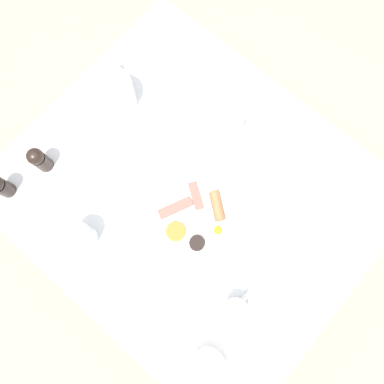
{
  "coord_description": "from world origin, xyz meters",
  "views": [
    {
      "loc": [
        -0.18,
        -0.16,
        1.8
      ],
      "look_at": [
        0.0,
        0.0,
        0.74
      ],
      "focal_mm": 35.0,
      "sensor_mm": 36.0,
      "label": 1
    }
  ],
  "objects_px": {
    "breakfast_plate": "(198,219)",
    "teapot_far": "(114,93)",
    "teacup_with_saucer_left": "(208,366)",
    "water_glass_tall": "(81,237)",
    "creamer_jug": "(236,308)",
    "salt_grinder": "(39,159)",
    "teapot_near": "(223,122)",
    "knife_by_plate": "(113,187)",
    "fork_by_plate": "(280,183)",
    "spoon_for_tea": "(126,271)"
  },
  "relations": [
    {
      "from": "breakfast_plate",
      "to": "teapot_far",
      "type": "distance_m",
      "value": 0.45
    },
    {
      "from": "teacup_with_saucer_left",
      "to": "water_glass_tall",
      "type": "distance_m",
      "value": 0.49
    },
    {
      "from": "creamer_jug",
      "to": "salt_grinder",
      "type": "relative_size",
      "value": 0.78
    },
    {
      "from": "teapot_far",
      "to": "creamer_jug",
      "type": "xyz_separation_m",
      "value": [
        -0.24,
        -0.68,
        -0.02
      ]
    },
    {
      "from": "teapot_near",
      "to": "teacup_with_saucer_left",
      "type": "bearing_deg",
      "value": 114.86
    },
    {
      "from": "water_glass_tall",
      "to": "knife_by_plate",
      "type": "relative_size",
      "value": 0.58
    },
    {
      "from": "water_glass_tall",
      "to": "creamer_jug",
      "type": "xyz_separation_m",
      "value": [
        0.14,
        -0.45,
        -0.02
      ]
    },
    {
      "from": "teapot_near",
      "to": "salt_grinder",
      "type": "distance_m",
      "value": 0.54
    },
    {
      "from": "breakfast_plate",
      "to": "fork_by_plate",
      "type": "bearing_deg",
      "value": -24.78
    },
    {
      "from": "teapot_far",
      "to": "teapot_near",
      "type": "bearing_deg",
      "value": 71.61
    },
    {
      "from": "breakfast_plate",
      "to": "teapot_far",
      "type": "xyz_separation_m",
      "value": [
        0.12,
        0.44,
        0.05
      ]
    },
    {
      "from": "breakfast_plate",
      "to": "teacup_with_saucer_left",
      "type": "height_order",
      "value": "teacup_with_saucer_left"
    },
    {
      "from": "breakfast_plate",
      "to": "creamer_jug",
      "type": "relative_size",
      "value": 3.16
    },
    {
      "from": "breakfast_plate",
      "to": "spoon_for_tea",
      "type": "height_order",
      "value": "breakfast_plate"
    },
    {
      "from": "breakfast_plate",
      "to": "fork_by_plate",
      "type": "height_order",
      "value": "breakfast_plate"
    },
    {
      "from": "creamer_jug",
      "to": "spoon_for_tea",
      "type": "relative_size",
      "value": 0.72
    },
    {
      "from": "teacup_with_saucer_left",
      "to": "creamer_jug",
      "type": "relative_size",
      "value": 1.72
    },
    {
      "from": "fork_by_plate",
      "to": "spoon_for_tea",
      "type": "relative_size",
      "value": 1.39
    },
    {
      "from": "teapot_near",
      "to": "teapot_far",
      "type": "distance_m",
      "value": 0.34
    },
    {
      "from": "teacup_with_saucer_left",
      "to": "teapot_near",
      "type": "bearing_deg",
      "value": 36.82
    },
    {
      "from": "water_glass_tall",
      "to": "teacup_with_saucer_left",
      "type": "bearing_deg",
      "value": -92.81
    },
    {
      "from": "salt_grinder",
      "to": "knife_by_plate",
      "type": "distance_m",
      "value": 0.22
    },
    {
      "from": "fork_by_plate",
      "to": "knife_by_plate",
      "type": "xyz_separation_m",
      "value": [
        -0.34,
        0.37,
        0.0
      ]
    },
    {
      "from": "teapot_near",
      "to": "teapot_far",
      "type": "height_order",
      "value": "same"
    },
    {
      "from": "spoon_for_tea",
      "to": "water_glass_tall",
      "type": "bearing_deg",
      "value": 93.87
    },
    {
      "from": "teapot_near",
      "to": "knife_by_plate",
      "type": "bearing_deg",
      "value": 58.28
    },
    {
      "from": "fork_by_plate",
      "to": "spoon_for_tea",
      "type": "height_order",
      "value": "same"
    },
    {
      "from": "teapot_near",
      "to": "knife_by_plate",
      "type": "relative_size",
      "value": 1.28
    },
    {
      "from": "teacup_with_saucer_left",
      "to": "knife_by_plate",
      "type": "xyz_separation_m",
      "value": [
        0.19,
        0.53,
        -0.03
      ]
    },
    {
      "from": "water_glass_tall",
      "to": "knife_by_plate",
      "type": "xyz_separation_m",
      "value": [
        0.16,
        0.05,
        -0.05
      ]
    },
    {
      "from": "knife_by_plate",
      "to": "salt_grinder",
      "type": "bearing_deg",
      "value": 112.53
    },
    {
      "from": "teapot_far",
      "to": "water_glass_tall",
      "type": "distance_m",
      "value": 0.44
    },
    {
      "from": "teapot_near",
      "to": "creamer_jug",
      "type": "relative_size",
      "value": 2.53
    },
    {
      "from": "teapot_near",
      "to": "teapot_far",
      "type": "bearing_deg",
      "value": 13.01
    },
    {
      "from": "fork_by_plate",
      "to": "breakfast_plate",
      "type": "bearing_deg",
      "value": 155.22
    },
    {
      "from": "breakfast_plate",
      "to": "fork_by_plate",
      "type": "distance_m",
      "value": 0.27
    },
    {
      "from": "teapot_far",
      "to": "salt_grinder",
      "type": "distance_m",
      "value": 0.29
    },
    {
      "from": "breakfast_plate",
      "to": "teapot_near",
      "type": "xyz_separation_m",
      "value": [
        0.26,
        0.13,
        0.05
      ]
    },
    {
      "from": "fork_by_plate",
      "to": "teacup_with_saucer_left",
      "type": "bearing_deg",
      "value": -162.85
    },
    {
      "from": "creamer_jug",
      "to": "spoon_for_tea",
      "type": "bearing_deg",
      "value": 112.78
    },
    {
      "from": "salt_grinder",
      "to": "water_glass_tall",
      "type": "bearing_deg",
      "value": -108.12
    },
    {
      "from": "teapot_near",
      "to": "creamer_jug",
      "type": "xyz_separation_m",
      "value": [
        -0.38,
        -0.37,
        -0.02
      ]
    },
    {
      "from": "teapot_near",
      "to": "water_glass_tall",
      "type": "bearing_deg",
      "value": 69.12
    },
    {
      "from": "teapot_near",
      "to": "breakfast_plate",
      "type": "bearing_deg",
      "value": 104.16
    },
    {
      "from": "teacup_with_saucer_left",
      "to": "teapot_far",
      "type": "bearing_deg",
      "value": 60.87
    },
    {
      "from": "spoon_for_tea",
      "to": "teacup_with_saucer_left",
      "type": "bearing_deg",
      "value": -95.82
    },
    {
      "from": "creamer_jug",
      "to": "knife_by_plate",
      "type": "height_order",
      "value": "creamer_jug"
    },
    {
      "from": "creamer_jug",
      "to": "fork_by_plate",
      "type": "xyz_separation_m",
      "value": [
        0.36,
        0.13,
        -0.03
      ]
    },
    {
      "from": "creamer_jug",
      "to": "salt_grinder",
      "type": "distance_m",
      "value": 0.7
    },
    {
      "from": "teacup_with_saucer_left",
      "to": "fork_by_plate",
      "type": "distance_m",
      "value": 0.55
    }
  ]
}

